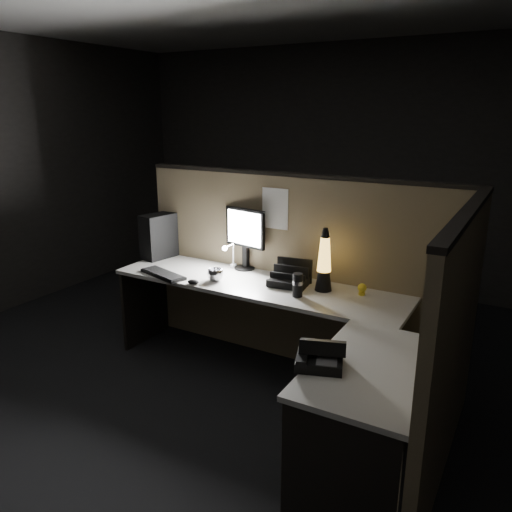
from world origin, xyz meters
The scene contains 17 objects.
floor centered at (0.00, 0.00, 0.00)m, with size 6.00×6.00×0.00m, color black.
room_shell centered at (0.00, 0.00, 1.62)m, with size 6.00×6.00×6.00m.
partition_back centered at (0.00, 0.93, 0.75)m, with size 2.66×0.06×1.50m, color brown.
partition_right centered at (1.33, 0.10, 0.75)m, with size 0.06×1.66×1.50m, color brown.
desk centered at (0.18, 0.25, 0.58)m, with size 2.60×1.60×0.73m.
pc_tower centered at (-1.22, 0.80, 0.92)m, with size 0.17×0.37×0.39m, color black.
monitor centered at (-0.41, 0.87, 1.03)m, with size 0.39×0.17×0.50m.
keyboard centered at (-0.87, 0.38, 0.74)m, with size 0.43×0.14×0.02m, color black.
mouse centered at (-0.55, 0.34, 0.75)m, with size 0.09×0.06×0.03m, color black.
clip_lamp centered at (-0.50, 0.78, 0.86)m, with size 0.04×0.17×0.22m.
organizer centered at (0.09, 0.70, 0.78)m, with size 0.30×0.27×0.21m.
lava_lamp centered at (0.35, 0.70, 0.92)m, with size 0.12×0.12×0.46m.
travel_mug centered at (0.24, 0.49, 0.81)m, with size 0.07×0.07×0.17m, color black.
steel_mug centered at (-0.44, 0.49, 0.78)m, with size 0.12×0.12×0.09m, color #BABBC2.
figurine centered at (0.62, 0.75, 0.78)m, with size 0.06×0.06×0.06m, color yellow.
pinned_paper centered at (-0.15, 0.90, 1.25)m, with size 0.22×0.00×0.32m, color white.
desk_phone centered at (0.76, -0.33, 0.78)m, with size 0.29×0.29×0.14m.
Camera 1 is at (1.61, -2.49, 1.99)m, focal length 35.00 mm.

